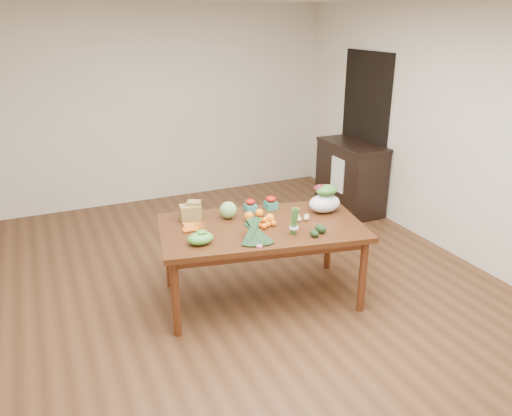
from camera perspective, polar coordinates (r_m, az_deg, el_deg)
name	(u,v)px	position (r m, az deg, el deg)	size (l,w,h in m)	color
floor	(243,292)	(4.94, -1.53, -9.60)	(6.00, 6.00, 0.00)	#57351D
room_walls	(241,158)	(4.40, -1.70, 5.69)	(5.02, 6.02, 2.70)	silver
dining_table	(261,262)	(4.68, 0.60, -6.20)	(1.82, 1.01, 0.75)	#41210F
doorway_dark	(364,131)	(7.03, 12.22, 8.59)	(0.02, 1.00, 2.10)	black
cabinet	(351,177)	(6.93, 10.75, 3.54)	(0.52, 1.02, 0.94)	black
dish_towel	(337,175)	(6.71, 9.28, 3.77)	(0.02, 0.28, 0.45)	white
paper_bag	(190,211)	(4.64, -7.55, -0.36)	(0.24, 0.20, 0.17)	olive
cabbage	(228,210)	(4.65, -3.20, -0.23)	(0.16, 0.16, 0.16)	#83B267
strawberry_basket_a	(250,206)	(4.83, -0.66, 0.20)	(0.10, 0.10, 0.09)	red
strawberry_basket_b	(271,204)	(4.89, 1.72, 0.51)	(0.11, 0.11, 0.10)	#B7180C
orange_a	(249,216)	(4.59, -0.82, -0.95)	(0.09, 0.09, 0.09)	orange
orange_b	(259,213)	(4.69, 0.40, -0.57)	(0.08, 0.08, 0.08)	#FF9D0F
orange_c	(270,218)	(4.55, 1.59, -1.19)	(0.09, 0.09, 0.09)	#E55D0E
mandarin_cluster	(265,221)	(4.49, 1.07, -1.52)	(0.18, 0.18, 0.08)	orange
carrots	(195,226)	(4.49, -7.01, -2.09)	(0.22, 0.22, 0.03)	#E25213
snap_pea_bag	(200,238)	(4.16, -6.36, -3.46)	(0.22, 0.17, 0.10)	green
kale_bunch	(256,234)	(4.14, 0.05, -2.96)	(0.32, 0.40, 0.16)	black
asparagus_bundle	(294,221)	(4.29, 4.38, -1.51)	(0.08, 0.08, 0.25)	#4A853D
potato_a	(297,217)	(4.64, 4.69, -1.08)	(0.05, 0.05, 0.05)	tan
potato_b	(299,220)	(4.60, 4.99, -1.33)	(0.05, 0.04, 0.04)	tan
potato_c	(307,216)	(4.67, 5.81, -0.94)	(0.06, 0.05, 0.05)	tan
potato_d	(298,217)	(4.66, 4.77, -0.99)	(0.05, 0.05, 0.04)	#D6B67B
potato_e	(307,218)	(4.63, 5.80, -1.17)	(0.06, 0.05, 0.05)	tan
avocado_a	(314,233)	(4.30, 6.68, -2.91)	(0.06, 0.09, 0.06)	black
avocado_b	(321,229)	(4.38, 7.38, -2.37)	(0.08, 0.11, 0.08)	black
salad_bag	(325,200)	(4.82, 7.86, 0.93)	(0.31, 0.24, 0.24)	silver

